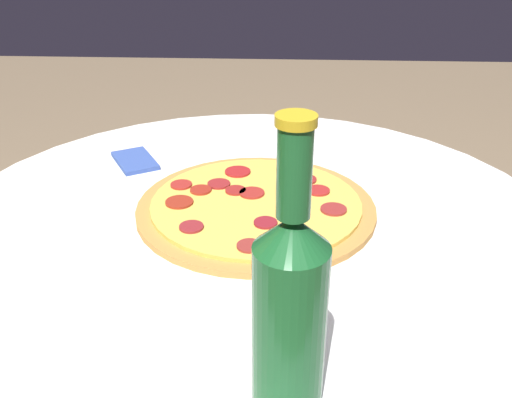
# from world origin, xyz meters

# --- Properties ---
(table) EXTENTS (0.96, 0.96, 0.73)m
(table) POSITION_xyz_m (0.00, 0.00, 0.57)
(table) COLOR white
(table) RESTS_ON ground_plane
(pizza) EXTENTS (0.37, 0.37, 0.02)m
(pizza) POSITION_xyz_m (0.02, -0.01, 0.74)
(pizza) COLOR #B77F3D
(pizza) RESTS_ON table
(beer_bottle) EXTENTS (0.07, 0.07, 0.29)m
(beer_bottle) POSITION_xyz_m (-0.35, -0.06, 0.84)
(beer_bottle) COLOR #195628
(beer_bottle) RESTS_ON table
(napkin) EXTENTS (0.12, 0.11, 0.01)m
(napkin) POSITION_xyz_m (0.20, 0.22, 0.74)
(napkin) COLOR #334C99
(napkin) RESTS_ON table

